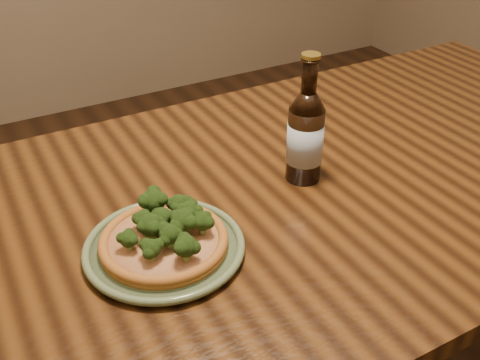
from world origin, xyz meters
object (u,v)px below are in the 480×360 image
pizza (165,236)px  beer_bottle (305,135)px  table (343,201)px  plate (164,247)px

pizza → beer_bottle: size_ratio=0.82×
beer_bottle → table: bearing=-7.7°
table → plate: 0.47m
table → pizza: 0.47m
pizza → beer_bottle: 0.35m
plate → pizza: pizza is taller
plate → beer_bottle: bearing=13.6°
plate → beer_bottle: size_ratio=1.04×
beer_bottle → pizza: bearing=-171.4°
pizza → beer_bottle: bearing=13.4°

